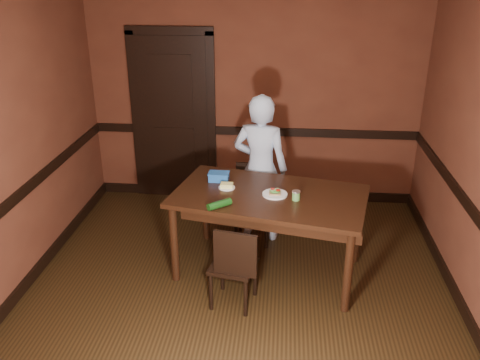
% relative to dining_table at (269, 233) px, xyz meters
% --- Properties ---
extents(floor, '(4.00, 4.50, 0.01)m').
position_rel_dining_table_xyz_m(floor, '(-0.26, -0.54, -0.42)').
color(floor, black).
rests_on(floor, ground).
extents(wall_back, '(4.00, 0.02, 2.70)m').
position_rel_dining_table_xyz_m(wall_back, '(-0.26, 1.71, 0.93)').
color(wall_back, '#542819').
rests_on(wall_back, ground).
extents(dado_back, '(4.00, 0.03, 0.10)m').
position_rel_dining_table_xyz_m(dado_back, '(-0.26, 1.69, 0.48)').
color(dado_back, black).
rests_on(dado_back, ground).
extents(dado_left, '(0.03, 4.50, 0.10)m').
position_rel_dining_table_xyz_m(dado_left, '(-2.25, -0.54, 0.48)').
color(dado_left, black).
rests_on(dado_left, ground).
extents(baseboard_back, '(4.00, 0.03, 0.12)m').
position_rel_dining_table_xyz_m(baseboard_back, '(-0.26, 1.69, -0.36)').
color(baseboard_back, black).
rests_on(baseboard_back, ground).
extents(baseboard_left, '(0.03, 4.50, 0.12)m').
position_rel_dining_table_xyz_m(baseboard_left, '(-2.25, -0.54, -0.36)').
color(baseboard_left, black).
rests_on(baseboard_left, ground).
extents(baseboard_right, '(0.03, 4.50, 0.12)m').
position_rel_dining_table_xyz_m(baseboard_right, '(1.72, -0.54, -0.36)').
color(baseboard_right, black).
rests_on(baseboard_right, ground).
extents(door, '(1.05, 0.07, 2.20)m').
position_rel_dining_table_xyz_m(door, '(-1.26, 1.67, 0.67)').
color(door, black).
rests_on(door, ground).
extents(dining_table, '(1.95, 1.35, 0.83)m').
position_rel_dining_table_xyz_m(dining_table, '(0.00, 0.00, 0.00)').
color(dining_table, black).
rests_on(dining_table, floor).
extents(chair_far, '(0.41, 0.41, 0.84)m').
position_rel_dining_table_xyz_m(chair_far, '(-0.19, 0.60, 0.00)').
color(chair_far, black).
rests_on(chair_far, floor).
extents(chair_near, '(0.44, 0.44, 0.80)m').
position_rel_dining_table_xyz_m(chair_near, '(-0.29, -0.55, -0.02)').
color(chair_near, black).
rests_on(chair_near, floor).
extents(person, '(0.65, 0.49, 1.61)m').
position_rel_dining_table_xyz_m(person, '(-0.12, 0.70, 0.39)').
color(person, silver).
rests_on(person, floor).
extents(sandwich_plate, '(0.23, 0.23, 0.06)m').
position_rel_dining_table_xyz_m(sandwich_plate, '(0.05, -0.01, 0.43)').
color(sandwich_plate, white).
rests_on(sandwich_plate, dining_table).
extents(sauce_jar, '(0.08, 0.08, 0.09)m').
position_rel_dining_table_xyz_m(sauce_jar, '(0.24, -0.11, 0.46)').
color(sauce_jar, '#589446').
rests_on(sauce_jar, dining_table).
extents(cheese_saucer, '(0.16, 0.16, 0.05)m').
position_rel_dining_table_xyz_m(cheese_saucer, '(-0.42, 0.10, 0.44)').
color(cheese_saucer, white).
rests_on(cheese_saucer, dining_table).
extents(food_tub, '(0.21, 0.14, 0.09)m').
position_rel_dining_table_xyz_m(food_tub, '(-0.51, 0.27, 0.46)').
color(food_tub, '#235FB1').
rests_on(food_tub, dining_table).
extents(wrapped_veg, '(0.22, 0.20, 0.06)m').
position_rel_dining_table_xyz_m(wrapped_veg, '(-0.43, -0.32, 0.45)').
color(wrapped_veg, '#113A0F').
rests_on(wrapped_veg, dining_table).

